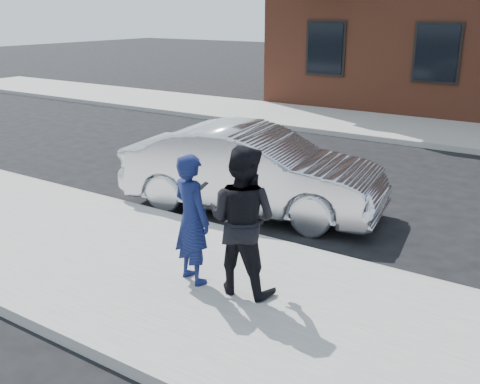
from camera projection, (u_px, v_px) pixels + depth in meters
The scene contains 6 objects.
ground at pixel (429, 358), 5.91m from camera, with size 100.00×100.00×0.00m, color black.
near_sidewalk at pixel (422, 364), 5.69m from camera, with size 50.00×3.50×0.15m, color gray.
near_curb at pixel (465, 293), 7.11m from camera, with size 50.00×0.10×0.15m, color #999691.
silver_sedan at pixel (252, 170), 9.99m from camera, with size 1.63×4.67×1.54m, color silver.
man_hoodie at pixel (192, 219), 7.04m from camera, with size 0.71×0.58×1.69m.
man_peacoat at pixel (242, 220), 6.76m from camera, with size 0.98×0.80×1.86m.
Camera 1 is at (1.16, -5.32, 3.50)m, focal length 42.00 mm.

